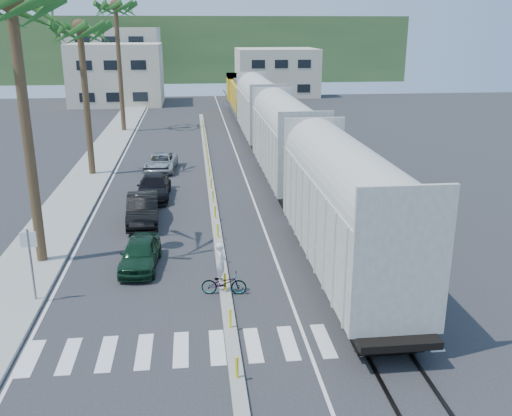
# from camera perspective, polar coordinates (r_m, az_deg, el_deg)

# --- Properties ---
(ground) EXTENTS (140.00, 140.00, 0.00)m
(ground) POSITION_cam_1_polar(r_m,az_deg,el_deg) (21.29, -2.78, -10.86)
(ground) COLOR #28282B
(ground) RESTS_ON ground
(sidewalk) EXTENTS (3.00, 90.00, 0.15)m
(sidewalk) POSITION_cam_1_polar(r_m,az_deg,el_deg) (45.43, -15.68, 4.20)
(sidewalk) COLOR gray
(sidewalk) RESTS_ON ground
(rails) EXTENTS (1.56, 100.00, 0.06)m
(rails) POSITION_cam_1_polar(r_m,az_deg,el_deg) (48.14, 1.00, 5.54)
(rails) COLOR black
(rails) RESTS_ON ground
(median) EXTENTS (0.45, 60.00, 0.85)m
(median) POSITION_cam_1_polar(r_m,az_deg,el_deg) (39.94, -4.66, 3.02)
(median) COLOR gray
(median) RESTS_ON ground
(crosswalk) EXTENTS (14.00, 2.20, 0.01)m
(crosswalk) POSITION_cam_1_polar(r_m,az_deg,el_deg) (19.55, -2.39, -13.63)
(crosswalk) COLOR silver
(crosswalk) RESTS_ON ground
(lane_markings) EXTENTS (9.42, 90.00, 0.01)m
(lane_markings) POSITION_cam_1_polar(r_m,az_deg,el_deg) (44.85, -7.63, 4.44)
(lane_markings) COLOR silver
(lane_markings) RESTS_ON ground
(freight_train) EXTENTS (3.00, 60.94, 5.85)m
(freight_train) POSITION_cam_1_polar(r_m,az_deg,el_deg) (43.25, 1.78, 8.02)
(freight_train) COLOR #A8A79A
(freight_train) RESTS_ON ground
(palm_trees) EXTENTS (3.50, 37.20, 13.75)m
(palm_trees) POSITION_cam_1_polar(r_m,az_deg,el_deg) (41.97, -16.87, 17.86)
(palm_trees) COLOR brown
(palm_trees) RESTS_ON ground
(street_sign) EXTENTS (0.60, 0.08, 3.00)m
(street_sign) POSITION_cam_1_polar(r_m,az_deg,el_deg) (23.09, -21.64, -4.41)
(street_sign) COLOR slate
(street_sign) RESTS_ON ground
(buildings) EXTENTS (38.00, 27.00, 10.00)m
(buildings) POSITION_cam_1_polar(r_m,az_deg,el_deg) (90.67, -10.05, 13.77)
(buildings) COLOR beige
(buildings) RESTS_ON ground
(hillside) EXTENTS (80.00, 20.00, 12.00)m
(hillside) POSITION_cam_1_polar(r_m,az_deg,el_deg) (118.75, -6.10, 15.59)
(hillside) COLOR #385628
(hillside) RESTS_ON ground
(car_lead) EXTENTS (2.07, 4.11, 1.33)m
(car_lead) POSITION_cam_1_polar(r_m,az_deg,el_deg) (25.61, -11.51, -4.46)
(car_lead) COLOR #10311D
(car_lead) RESTS_ON ground
(car_second) EXTENTS (2.10, 4.84, 1.54)m
(car_second) POSITION_cam_1_polar(r_m,az_deg,el_deg) (31.31, -11.25, -0.12)
(car_second) COLOR black
(car_second) RESTS_ON ground
(car_third) EXTENTS (2.17, 4.91, 1.40)m
(car_third) POSITION_cam_1_polar(r_m,az_deg,el_deg) (35.81, -10.18, 2.08)
(car_third) COLOR black
(car_third) RESTS_ON ground
(car_rear) EXTENTS (2.89, 4.91, 1.26)m
(car_rear) POSITION_cam_1_polar(r_m,az_deg,el_deg) (42.62, -9.48, 4.52)
(car_rear) COLOR #B7BABD
(car_rear) RESTS_ON ground
(cyclist) EXTENTS (1.06, 1.94, 2.18)m
(cyclist) POSITION_cam_1_polar(r_m,az_deg,el_deg) (22.71, -3.30, -7.00)
(cyclist) COLOR #9EA0A5
(cyclist) RESTS_ON ground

